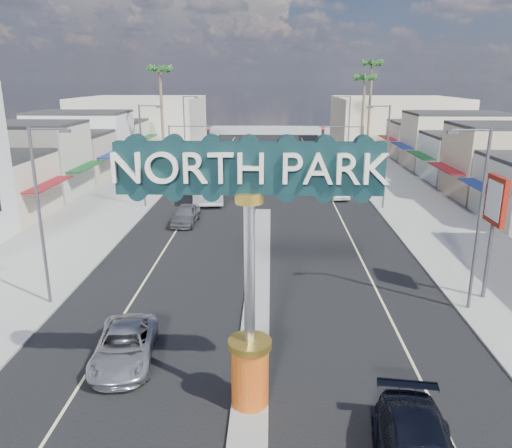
# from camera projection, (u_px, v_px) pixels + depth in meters

# --- Properties ---
(ground) EXTENTS (160.00, 160.00, 0.00)m
(ground) POSITION_uv_depth(u_px,v_px,m) (263.00, 208.00, 44.49)
(ground) COLOR gray
(ground) RESTS_ON ground
(road) EXTENTS (20.00, 120.00, 0.01)m
(road) POSITION_uv_depth(u_px,v_px,m) (263.00, 208.00, 44.49)
(road) COLOR black
(road) RESTS_ON ground
(median_island) EXTENTS (1.30, 30.00, 0.16)m
(median_island) POSITION_uv_depth(u_px,v_px,m) (259.00, 275.00, 29.12)
(median_island) COLOR gray
(median_island) RESTS_ON ground
(sidewalk_left) EXTENTS (8.00, 120.00, 0.12)m
(sidewalk_left) POSITION_uv_depth(u_px,v_px,m) (108.00, 206.00, 44.89)
(sidewalk_left) COLOR gray
(sidewalk_left) RESTS_ON ground
(sidewalk_right) EXTENTS (8.00, 120.00, 0.12)m
(sidewalk_right) POSITION_uv_depth(u_px,v_px,m) (421.00, 209.00, 44.07)
(sidewalk_right) COLOR gray
(sidewalk_right) RESTS_ON ground
(storefront_row_left) EXTENTS (12.00, 42.00, 6.00)m
(storefront_row_left) POSITION_uv_depth(u_px,v_px,m) (55.00, 153.00, 56.82)
(storefront_row_left) COLOR beige
(storefront_row_left) RESTS_ON ground
(storefront_row_right) EXTENTS (12.00, 42.00, 6.00)m
(storefront_row_right) POSITION_uv_depth(u_px,v_px,m) (481.00, 154.00, 55.42)
(storefront_row_right) COLOR #B7B29E
(storefront_row_right) RESTS_ON ground
(backdrop_far_left) EXTENTS (20.00, 20.00, 8.00)m
(backdrop_far_left) POSITION_uv_depth(u_px,v_px,m) (142.00, 121.00, 87.17)
(backdrop_far_left) COLOR #B7B29E
(backdrop_far_left) RESTS_ON ground
(backdrop_far_right) EXTENTS (20.00, 20.00, 8.00)m
(backdrop_far_right) POSITION_uv_depth(u_px,v_px,m) (395.00, 121.00, 85.89)
(backdrop_far_right) COLOR beige
(backdrop_far_right) RESTS_ON ground
(gateway_sign) EXTENTS (8.20, 1.50, 9.15)m
(gateway_sign) POSITION_uv_depth(u_px,v_px,m) (249.00, 248.00, 15.95)
(gateway_sign) COLOR red
(gateway_sign) RESTS_ON median_island
(traffic_signal_left) EXTENTS (5.09, 0.45, 6.00)m
(traffic_signal_left) POSITION_uv_depth(u_px,v_px,m) (185.00, 141.00, 56.98)
(traffic_signal_left) COLOR #47474C
(traffic_signal_left) RESTS_ON ground
(traffic_signal_right) EXTENTS (5.09, 0.45, 6.00)m
(traffic_signal_right) POSITION_uv_depth(u_px,v_px,m) (346.00, 141.00, 56.45)
(traffic_signal_right) COLOR #47474C
(traffic_signal_right) RESTS_ON ground
(streetlight_l_near) EXTENTS (2.03, 0.22, 9.00)m
(streetlight_l_near) POSITION_uv_depth(u_px,v_px,m) (42.00, 209.00, 24.19)
(streetlight_l_near) COLOR #47474C
(streetlight_l_near) RESTS_ON ground
(streetlight_l_mid) EXTENTS (2.03, 0.22, 9.00)m
(streetlight_l_mid) POSITION_uv_depth(u_px,v_px,m) (144.00, 151.00, 43.37)
(streetlight_l_mid) COLOR #47474C
(streetlight_l_mid) RESTS_ON ground
(streetlight_l_far) EXTENTS (2.03, 0.22, 9.00)m
(streetlight_l_far) POSITION_uv_depth(u_px,v_px,m) (186.00, 127.00, 64.47)
(streetlight_l_far) COLOR #47474C
(streetlight_l_far) RESTS_ON ground
(streetlight_r_near) EXTENTS (2.03, 0.22, 9.00)m
(streetlight_r_near) POSITION_uv_depth(u_px,v_px,m) (477.00, 212.00, 23.58)
(streetlight_r_near) COLOR #47474C
(streetlight_r_near) RESTS_ON ground
(streetlight_r_mid) EXTENTS (2.03, 0.22, 9.00)m
(streetlight_r_mid) POSITION_uv_depth(u_px,v_px,m) (385.00, 152.00, 42.76)
(streetlight_r_mid) COLOR #47474C
(streetlight_r_mid) RESTS_ON ground
(streetlight_r_far) EXTENTS (2.03, 0.22, 9.00)m
(streetlight_r_far) POSITION_uv_depth(u_px,v_px,m) (347.00, 128.00, 63.86)
(streetlight_r_far) COLOR #47474C
(streetlight_r_far) RESTS_ON ground
(palm_left_far) EXTENTS (2.60, 2.60, 13.10)m
(palm_left_far) POSITION_uv_depth(u_px,v_px,m) (160.00, 75.00, 60.82)
(palm_left_far) COLOR brown
(palm_left_far) RESTS_ON ground
(palm_right_mid) EXTENTS (2.60, 2.60, 12.10)m
(palm_right_mid) POSITION_uv_depth(u_px,v_px,m) (365.00, 82.00, 66.07)
(palm_right_mid) COLOR brown
(palm_right_mid) RESTS_ON ground
(palm_right_far) EXTENTS (2.60, 2.60, 14.10)m
(palm_right_far) POSITION_uv_depth(u_px,v_px,m) (372.00, 69.00, 71.26)
(palm_right_far) COLOR brown
(palm_right_far) RESTS_ON ground
(suv_left) EXTENTS (2.91, 5.26, 1.39)m
(suv_left) POSITION_uv_depth(u_px,v_px,m) (124.00, 346.00, 20.27)
(suv_left) COLOR #A5A6AA
(suv_left) RESTS_ON ground
(car_parked_left) EXTENTS (2.04, 4.55, 1.52)m
(car_parked_left) POSITION_uv_depth(u_px,v_px,m) (186.00, 215.00, 39.51)
(car_parked_left) COLOR #5D5D62
(car_parked_left) RESTS_ON ground
(car_parked_right) EXTENTS (2.07, 4.66, 1.49)m
(car_parked_right) POSITION_uv_depth(u_px,v_px,m) (337.00, 190.00, 48.31)
(car_parked_right) COLOR silver
(car_parked_right) RESTS_ON ground
(city_bus) EXTENTS (4.04, 11.55, 3.15)m
(city_bus) POSITION_uv_depth(u_px,v_px,m) (208.00, 180.00, 48.68)
(city_bus) COLOR silver
(city_bus) RESTS_ON ground
(bank_pylon_sign) EXTENTS (0.28, 2.01, 6.42)m
(bank_pylon_sign) POSITION_uv_depth(u_px,v_px,m) (495.00, 207.00, 24.80)
(bank_pylon_sign) COLOR #47474C
(bank_pylon_sign) RESTS_ON sidewalk_right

